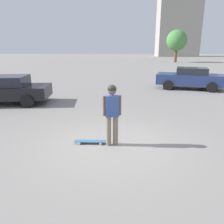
# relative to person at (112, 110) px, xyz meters

# --- Properties ---
(ground_plane) EXTENTS (220.00, 220.00, 0.00)m
(ground_plane) POSITION_rel_person_xyz_m (0.00, 0.00, -1.05)
(ground_plane) COLOR gray
(person) EXTENTS (0.27, 0.52, 1.78)m
(person) POSITION_rel_person_xyz_m (0.00, 0.00, 0.00)
(person) COLOR #7A6B56
(person) RESTS_ON ground_plane
(skateboard) EXTENTS (0.25, 0.92, 0.08)m
(skateboard) POSITION_rel_person_xyz_m (0.05, 0.65, -0.98)
(skateboard) COLOR #336693
(skateboard) RESTS_ON ground_plane
(car_parked_near) EXTENTS (2.39, 4.47, 1.40)m
(car_parked_near) POSITION_rel_person_xyz_m (4.86, 5.52, -0.33)
(car_parked_near) COLOR black
(car_parked_near) RESTS_ON ground_plane
(car_parked_far) EXTENTS (2.93, 4.72, 1.47)m
(car_parked_far) POSITION_rel_person_xyz_m (9.32, -5.11, -0.28)
(car_parked_far) COLOR navy
(car_parked_far) RESTS_ON ground_plane
(tree_distant) EXTENTS (4.05, 4.05, 6.30)m
(tree_distant) POSITION_rel_person_xyz_m (40.02, -11.73, 3.18)
(tree_distant) COLOR brown
(tree_distant) RESTS_ON ground_plane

